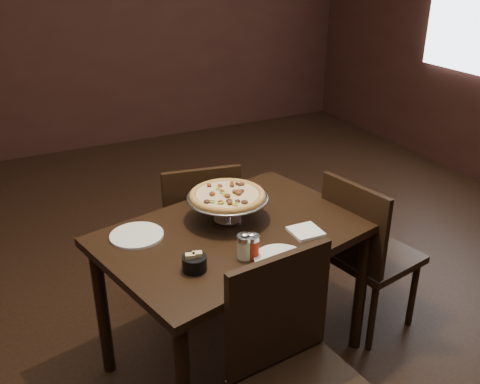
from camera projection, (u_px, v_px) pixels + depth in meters
name	position (u px, v px, depth m)	size (l,w,h in m)	color
room	(233.00, 87.00, 2.07)	(6.04, 7.04, 2.84)	black
dining_table	(235.00, 248.00, 2.44)	(1.33, 1.03, 0.74)	black
pizza_stand	(227.00, 196.00, 2.43)	(0.38, 0.38, 0.15)	silver
parmesan_shaker	(245.00, 246.00, 2.17)	(0.07, 0.07, 0.12)	beige
pepper_flake_shaker	(252.00, 246.00, 2.17)	(0.06, 0.06, 0.11)	maroon
packet_caddy	(194.00, 263.00, 2.10)	(0.10, 0.10, 0.08)	black
napkin_stack	(306.00, 232.00, 2.37)	(0.13, 0.13, 0.01)	white
plate_left	(137.00, 235.00, 2.34)	(0.24, 0.24, 0.01)	white
plate_near	(280.00, 258.00, 2.17)	(0.22, 0.22, 0.01)	white
serving_spatula	(243.00, 200.00, 2.40)	(0.14, 0.14, 0.02)	silver
chair_far	(199.00, 228.00, 2.94)	(0.48, 0.48, 0.88)	black
chair_near	(297.00, 373.00, 1.91)	(0.48, 0.48, 0.94)	black
chair_side	(365.00, 250.00, 2.73)	(0.48, 0.48, 0.88)	black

